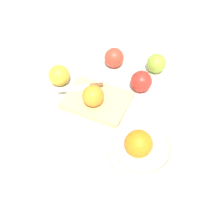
% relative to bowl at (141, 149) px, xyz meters
% --- Properties ---
extents(ground_plane, '(2.40, 2.40, 0.00)m').
position_rel_bowl_xyz_m(ground_plane, '(0.11, -0.15, -0.04)').
color(ground_plane, silver).
extents(bowl, '(0.18, 0.18, 0.10)m').
position_rel_bowl_xyz_m(bowl, '(0.00, 0.00, 0.00)').
color(bowl, beige).
rests_on(bowl, ground_plane).
extents(cutting_board, '(0.23, 0.18, 0.02)m').
position_rel_bowl_xyz_m(cutting_board, '(0.17, -0.16, -0.03)').
color(cutting_board, '#DBB77F').
rests_on(cutting_board, ground_plane).
extents(orange_on_board, '(0.07, 0.07, 0.07)m').
position_rel_bowl_xyz_m(orange_on_board, '(0.17, -0.14, 0.02)').
color(orange_on_board, orange).
rests_on(orange_on_board, cutting_board).
extents(knife, '(0.15, 0.07, 0.01)m').
position_rel_bowl_xyz_m(knife, '(0.21, -0.20, -0.01)').
color(knife, silver).
rests_on(knife, cutting_board).
extents(apple_front_right, '(0.07, 0.07, 0.07)m').
position_rel_bowl_xyz_m(apple_front_right, '(0.32, -0.22, 0.00)').
color(apple_front_right, gold).
rests_on(apple_front_right, ground_plane).
extents(apple_front_left, '(0.07, 0.07, 0.07)m').
position_rel_bowl_xyz_m(apple_front_left, '(0.00, -0.36, -0.00)').
color(apple_front_left, '#8EB738').
rests_on(apple_front_left, ground_plane).
extents(apple_front_right_2, '(0.07, 0.07, 0.07)m').
position_rel_bowl_xyz_m(apple_front_right_2, '(0.16, -0.36, 0.00)').
color(apple_front_right_2, '#D6422D').
rests_on(apple_front_right_2, ground_plane).
extents(apple_front_left_2, '(0.07, 0.07, 0.07)m').
position_rel_bowl_xyz_m(apple_front_left_2, '(0.04, -0.26, 0.00)').
color(apple_front_left_2, red).
rests_on(apple_front_left_2, ground_plane).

